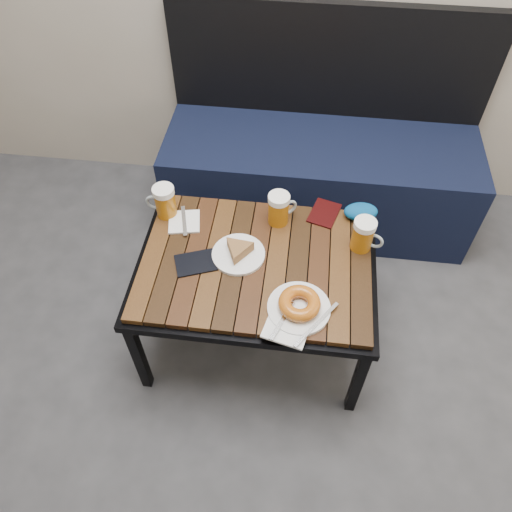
# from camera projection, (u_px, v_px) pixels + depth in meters

# --- Properties ---
(bench) EXTENTS (1.40, 0.50, 0.95)m
(bench) POSITION_uv_depth(u_px,v_px,m) (319.00, 169.00, 2.34)
(bench) COLOR black
(bench) RESTS_ON ground
(cafe_table) EXTENTS (0.84, 0.62, 0.47)m
(cafe_table) POSITION_uv_depth(u_px,v_px,m) (256.00, 269.00, 1.77)
(cafe_table) COLOR black
(cafe_table) RESTS_ON ground
(beer_mug_left) EXTENTS (0.12, 0.08, 0.13)m
(beer_mug_left) POSITION_uv_depth(u_px,v_px,m) (164.00, 201.00, 1.83)
(beer_mug_left) COLOR #A75E0D
(beer_mug_left) RESTS_ON cafe_table
(beer_mug_centre) EXTENTS (0.12, 0.10, 0.13)m
(beer_mug_centre) POSITION_uv_depth(u_px,v_px,m) (279.00, 209.00, 1.81)
(beer_mug_centre) COLOR #A75E0D
(beer_mug_centre) RESTS_ON cafe_table
(beer_mug_right) EXTENTS (0.12, 0.09, 0.13)m
(beer_mug_right) POSITION_uv_depth(u_px,v_px,m) (364.00, 235.00, 1.73)
(beer_mug_right) COLOR #A75E0D
(beer_mug_right) RESTS_ON cafe_table
(plate_pie) EXTENTS (0.19, 0.19, 0.05)m
(plate_pie) POSITION_uv_depth(u_px,v_px,m) (238.00, 252.00, 1.73)
(plate_pie) COLOR white
(plate_pie) RESTS_ON cafe_table
(plate_bagel) EXTENTS (0.23, 0.25, 0.06)m
(plate_bagel) POSITION_uv_depth(u_px,v_px,m) (299.00, 305.00, 1.59)
(plate_bagel) COLOR white
(plate_bagel) RESTS_ON cafe_table
(napkin_left) EXTENTS (0.13, 0.15, 0.01)m
(napkin_left) POSITION_uv_depth(u_px,v_px,m) (184.00, 222.00, 1.85)
(napkin_left) COLOR white
(napkin_left) RESTS_ON cafe_table
(napkin_right) EXTENTS (0.16, 0.14, 0.01)m
(napkin_right) POSITION_uv_depth(u_px,v_px,m) (287.00, 328.00, 1.56)
(napkin_right) COLOR white
(napkin_right) RESTS_ON cafe_table
(passport_navy) EXTENTS (0.16, 0.14, 0.01)m
(passport_navy) POSITION_uv_depth(u_px,v_px,m) (196.00, 263.00, 1.73)
(passport_navy) COLOR black
(passport_navy) RESTS_ON cafe_table
(passport_burgundy) EXTENTS (0.13, 0.16, 0.01)m
(passport_burgundy) POSITION_uv_depth(u_px,v_px,m) (324.00, 213.00, 1.88)
(passport_burgundy) COLOR black
(passport_burgundy) RESTS_ON cafe_table
(knit_pouch) EXTENTS (0.14, 0.10, 0.05)m
(knit_pouch) POSITION_uv_depth(u_px,v_px,m) (361.00, 212.00, 1.85)
(knit_pouch) COLOR navy
(knit_pouch) RESTS_ON cafe_table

